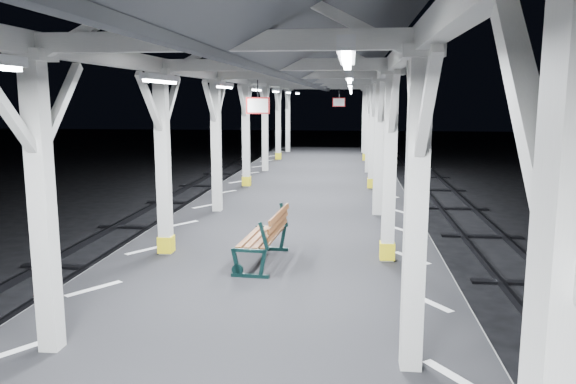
# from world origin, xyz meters

# --- Properties ---
(ground) EXTENTS (120.00, 120.00, 0.00)m
(ground) POSITION_xyz_m (0.00, 0.00, 0.00)
(ground) COLOR black
(ground) RESTS_ON ground
(platform) EXTENTS (6.00, 50.00, 1.00)m
(platform) POSITION_xyz_m (0.00, 0.00, 0.50)
(platform) COLOR black
(platform) RESTS_ON ground
(hazard_stripes_left) EXTENTS (1.00, 48.00, 0.01)m
(hazard_stripes_left) POSITION_xyz_m (-2.45, 0.00, 1.00)
(hazard_stripes_left) COLOR silver
(hazard_stripes_left) RESTS_ON platform
(hazard_stripes_right) EXTENTS (1.00, 48.00, 0.01)m
(hazard_stripes_right) POSITION_xyz_m (2.45, 0.00, 1.00)
(hazard_stripes_right) COLOR silver
(hazard_stripes_right) RESTS_ON platform
(canopy) EXTENTS (5.40, 49.00, 4.65)m
(canopy) POSITION_xyz_m (0.00, -0.02, 4.56)
(canopy) COLOR silver
(canopy) RESTS_ON platform
(bench_mid) EXTENTS (0.76, 1.75, 0.93)m
(bench_mid) POSITION_xyz_m (-0.06, 1.60, 1.49)
(bench_mid) COLOR black
(bench_mid) RESTS_ON platform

